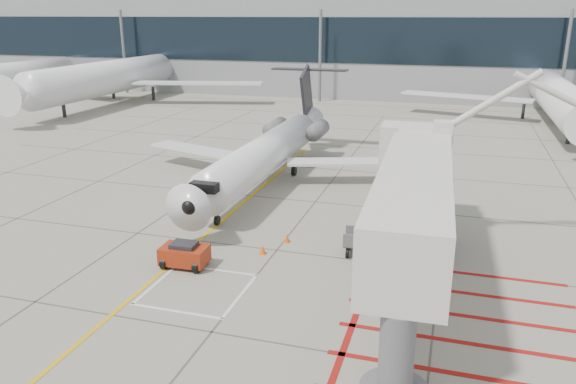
% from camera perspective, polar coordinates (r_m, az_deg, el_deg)
% --- Properties ---
extents(ground_plane, '(260.00, 260.00, 0.00)m').
position_cam_1_polar(ground_plane, '(25.19, -4.00, -9.43)').
color(ground_plane, gray).
rests_on(ground_plane, ground).
extents(regional_jet, '(21.64, 27.27, 7.14)m').
position_cam_1_polar(regional_jet, '(36.82, -3.40, 5.27)').
color(regional_jet, silver).
rests_on(regional_jet, ground_plane).
extents(jet_bridge, '(9.56, 19.18, 7.56)m').
position_cam_1_polar(jet_bridge, '(23.03, 12.54, -2.24)').
color(jet_bridge, silver).
rests_on(jet_bridge, ground_plane).
extents(pushback_tug, '(2.22, 1.43, 1.26)m').
position_cam_1_polar(pushback_tug, '(27.08, -10.48, -6.20)').
color(pushback_tug, '#97270E').
rests_on(pushback_tug, ground_plane).
extents(baggage_cart, '(2.20, 1.49, 1.33)m').
position_cam_1_polar(baggage_cart, '(28.08, 7.86, -5.11)').
color(baggage_cart, '#525357').
rests_on(baggage_cart, ground_plane).
extents(ground_power_unit, '(2.37, 1.74, 1.68)m').
position_cam_1_polar(ground_power_unit, '(26.58, 13.81, -6.42)').
color(ground_power_unit, silver).
rests_on(ground_power_unit, ground_plane).
extents(cone_nose, '(0.35, 0.35, 0.49)m').
position_cam_1_polar(cone_nose, '(28.13, -2.61, -5.84)').
color(cone_nose, '#F7590D').
rests_on(cone_nose, ground_plane).
extents(cone_side, '(0.32, 0.32, 0.45)m').
position_cam_1_polar(cone_side, '(29.52, -0.12, -4.69)').
color(cone_side, '#FF4C0D').
rests_on(cone_side, ground_plane).
extents(terminal_building, '(180.00, 28.00, 14.00)m').
position_cam_1_polar(terminal_building, '(91.04, 18.53, 14.00)').
color(terminal_building, gray).
rests_on(terminal_building, ground_plane).
extents(terminal_glass_band, '(180.00, 0.10, 6.00)m').
position_cam_1_polar(terminal_glass_band, '(76.96, 18.77, 14.21)').
color(terminal_glass_band, black).
rests_on(terminal_glass_band, ground_plane).
extents(bg_aircraft_a, '(33.03, 36.70, 11.01)m').
position_cam_1_polar(bg_aircraft_a, '(90.31, -25.82, 12.20)').
color(bg_aircraft_a, silver).
rests_on(bg_aircraft_a, ground_plane).
extents(bg_aircraft_b, '(37.95, 42.16, 12.65)m').
position_cam_1_polar(bg_aircraft_b, '(79.92, -16.60, 13.29)').
color(bg_aircraft_b, silver).
rests_on(bg_aircraft_b, ground_plane).
extents(bg_aircraft_c, '(33.09, 36.76, 11.03)m').
position_cam_1_polar(bg_aircraft_c, '(67.92, 25.74, 10.96)').
color(bg_aircraft_c, silver).
rests_on(bg_aircraft_c, ground_plane).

